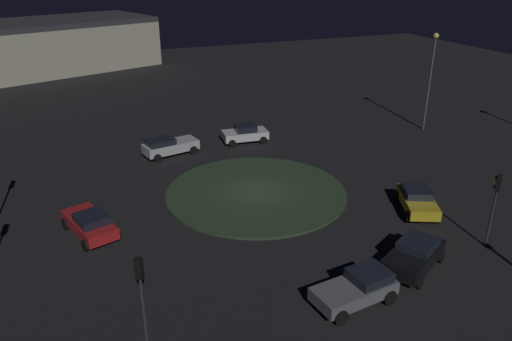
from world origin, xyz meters
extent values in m
plane|color=black|center=(0.00, 0.00, 0.00)|extent=(117.47, 117.47, 0.00)
cylinder|color=#2D4228|center=(0.00, 0.00, 0.08)|extent=(12.18, 12.18, 0.17)
cube|color=black|center=(4.08, -11.13, 0.67)|extent=(4.38, 3.55, 0.73)
cube|color=black|center=(4.47, -10.92, 1.24)|extent=(2.51, 2.38, 0.41)
cylinder|color=black|center=(3.28, -12.63, 0.30)|extent=(0.64, 0.49, 0.61)
cylinder|color=black|center=(2.38, -10.99, 0.30)|extent=(0.64, 0.49, 0.61)
cylinder|color=black|center=(5.79, -11.26, 0.30)|extent=(0.64, 0.49, 0.61)
cylinder|color=black|center=(4.89, -9.62, 0.30)|extent=(0.64, 0.49, 0.61)
cube|color=red|center=(-10.86, -1.34, 0.66)|extent=(2.90, 4.53, 0.66)
cube|color=black|center=(-10.73, -1.77, 1.21)|extent=(2.01, 2.17, 0.44)
cylinder|color=black|center=(-12.14, -0.15, 0.33)|extent=(0.40, 0.69, 0.66)
cylinder|color=black|center=(-10.45, 0.36, 0.33)|extent=(0.40, 0.69, 0.66)
cylinder|color=black|center=(-11.26, -3.04, 0.33)|extent=(0.40, 0.69, 0.66)
cylinder|color=black|center=(-9.58, -2.53, 0.33)|extent=(0.40, 0.69, 0.66)
cube|color=silver|center=(-3.61, 9.20, 0.70)|extent=(4.59, 2.58, 0.73)
cube|color=black|center=(-4.45, 9.03, 1.29)|extent=(2.38, 1.93, 0.44)
cylinder|color=black|center=(-2.26, 10.37, 0.33)|extent=(0.69, 0.35, 0.66)
cylinder|color=black|center=(-1.91, 8.66, 0.33)|extent=(0.69, 0.35, 0.66)
cylinder|color=black|center=(-5.31, 9.75, 0.33)|extent=(0.69, 0.35, 0.66)
cylinder|color=black|center=(-4.96, 8.03, 0.33)|extent=(0.69, 0.35, 0.66)
cube|color=gold|center=(8.33, -6.22, 0.66)|extent=(3.30, 4.35, 0.63)
cube|color=black|center=(8.48, -5.87, 1.20)|extent=(2.25, 2.42, 0.45)
cylinder|color=black|center=(8.55, -7.89, 0.34)|extent=(0.49, 0.72, 0.69)
cylinder|color=black|center=(6.91, -7.13, 0.34)|extent=(0.49, 0.72, 0.69)
cylinder|color=black|center=(9.74, -5.30, 0.34)|extent=(0.49, 0.72, 0.69)
cylinder|color=black|center=(8.11, -4.55, 0.34)|extent=(0.49, 0.72, 0.69)
cube|color=white|center=(2.99, 9.74, 0.66)|extent=(3.96, 2.15, 0.67)
cube|color=black|center=(3.04, 9.74, 1.26)|extent=(1.84, 1.74, 0.53)
cylinder|color=black|center=(4.44, 10.52, 0.32)|extent=(0.66, 0.28, 0.64)
cylinder|color=black|center=(4.28, 8.72, 0.32)|extent=(0.66, 0.28, 0.64)
cylinder|color=black|center=(1.71, 10.77, 0.32)|extent=(0.66, 0.28, 0.64)
cylinder|color=black|center=(1.54, 8.96, 0.32)|extent=(0.66, 0.28, 0.64)
cube|color=slate|center=(-0.28, -12.37, 0.67)|extent=(4.08, 2.22, 0.63)
cube|color=black|center=(0.57, -12.27, 1.22)|extent=(1.92, 1.75, 0.48)
cylinder|color=black|center=(-1.56, -13.42, 0.36)|extent=(0.73, 0.30, 0.71)
cylinder|color=black|center=(-1.77, -11.66, 0.36)|extent=(0.73, 0.30, 0.71)
cylinder|color=black|center=(1.22, -13.08, 0.36)|extent=(0.73, 0.30, 0.71)
cylinder|color=black|center=(1.01, -11.33, 0.36)|extent=(0.73, 0.30, 0.71)
cylinder|color=#2D2D2D|center=(9.18, -10.98, 1.70)|extent=(0.12, 0.12, 3.40)
cube|color=black|center=(9.18, -10.98, 3.85)|extent=(0.37, 0.36, 0.90)
sphere|color=#3F0C0C|center=(9.08, -10.87, 4.12)|extent=(0.20, 0.20, 0.20)
sphere|color=yellow|center=(9.08, -10.87, 3.85)|extent=(0.20, 0.20, 0.20)
sphere|color=#0F3819|center=(9.08, -10.87, 3.58)|extent=(0.20, 0.20, 0.20)
cylinder|color=#2D2D2D|center=(-9.57, -11.41, 1.64)|extent=(0.12, 0.12, 3.28)
cube|color=black|center=(-9.57, -11.41, 3.73)|extent=(0.37, 0.36, 0.90)
sphere|color=#3F0C0C|center=(-9.47, -11.30, 4.00)|extent=(0.20, 0.20, 0.20)
sphere|color=#4C380F|center=(-9.47, -11.30, 3.73)|extent=(0.20, 0.20, 0.20)
sphere|color=#1EE53F|center=(-9.47, -11.30, 3.46)|extent=(0.20, 0.20, 0.20)
cylinder|color=#4C4C51|center=(19.56, 6.66, 4.15)|extent=(0.18, 0.18, 8.29)
sphere|color=#F9D166|center=(19.56, 6.66, 8.44)|extent=(0.50, 0.50, 0.50)
cube|color=#B7B299|center=(-14.26, 46.83, 3.06)|extent=(36.12, 23.16, 6.12)
cube|color=#333338|center=(-14.26, 46.83, 6.47)|extent=(36.12, 23.16, 0.70)
camera|label=1|loc=(-11.48, -27.78, 14.66)|focal=34.70mm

